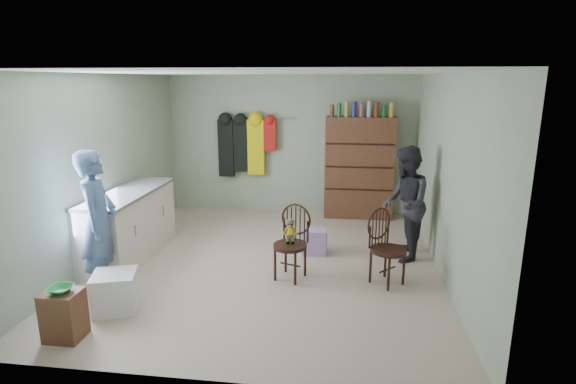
# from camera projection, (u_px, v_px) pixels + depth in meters

# --- Properties ---
(ground_plane) EXTENTS (5.00, 5.00, 0.00)m
(ground_plane) POSITION_uv_depth(u_px,v_px,m) (268.00, 263.00, 6.11)
(ground_plane) COLOR beige
(ground_plane) RESTS_ON ground
(room_walls) EXTENTS (5.00, 5.00, 5.00)m
(room_walls) POSITION_uv_depth(u_px,v_px,m) (273.00, 142.00, 6.24)
(room_walls) COLOR #A7B396
(room_walls) RESTS_ON ground
(counter) EXTENTS (0.64, 1.86, 0.94)m
(counter) POSITION_uv_depth(u_px,v_px,m) (129.00, 224.00, 6.24)
(counter) COLOR silver
(counter) RESTS_ON ground
(stool) EXTENTS (0.34, 0.29, 0.48)m
(stool) POSITION_uv_depth(u_px,v_px,m) (64.00, 315.00, 4.27)
(stool) COLOR brown
(stool) RESTS_ON ground
(bowl) EXTENTS (0.22, 0.22, 0.06)m
(bowl) POSITION_uv_depth(u_px,v_px,m) (60.00, 289.00, 4.21)
(bowl) COLOR green
(bowl) RESTS_ON stool
(plastic_tub) EXTENTS (0.55, 0.53, 0.42)m
(plastic_tub) POSITION_uv_depth(u_px,v_px,m) (115.00, 292.00, 4.81)
(plastic_tub) COLOR white
(plastic_tub) RESTS_ON ground
(chair_front) EXTENTS (0.53, 0.53, 0.93)m
(chair_front) POSITION_uv_depth(u_px,v_px,m) (292.00, 238.00, 5.55)
(chair_front) COLOR #3B1E14
(chair_front) RESTS_ON ground
(chair_far) EXTENTS (0.58, 0.58, 0.93)m
(chair_far) POSITION_uv_depth(u_px,v_px,m) (385.00, 244.00, 5.40)
(chair_far) COLOR #3B1E14
(chair_far) RESTS_ON ground
(striped_bag) EXTENTS (0.34, 0.27, 0.36)m
(striped_bag) POSITION_uv_depth(u_px,v_px,m) (315.00, 242.00, 6.39)
(striped_bag) COLOR pink
(striped_bag) RESTS_ON ground
(person_left) EXTENTS (0.53, 0.69, 1.68)m
(person_left) POSITION_uv_depth(u_px,v_px,m) (99.00, 223.00, 5.11)
(person_left) COLOR #546C9B
(person_left) RESTS_ON ground
(person_right) EXTENTS (0.62, 0.78, 1.57)m
(person_right) POSITION_uv_depth(u_px,v_px,m) (405.00, 204.00, 6.08)
(person_right) COLOR #2D2B33
(person_right) RESTS_ON ground
(dresser) EXTENTS (1.20, 0.39, 2.07)m
(dresser) POSITION_uv_depth(u_px,v_px,m) (359.00, 167.00, 7.94)
(dresser) COLOR brown
(dresser) RESTS_ON ground
(coat_rack) EXTENTS (1.42, 0.12, 1.09)m
(coat_rack) POSITION_uv_depth(u_px,v_px,m) (245.00, 145.00, 8.20)
(coat_rack) COLOR #99999E
(coat_rack) RESTS_ON ground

